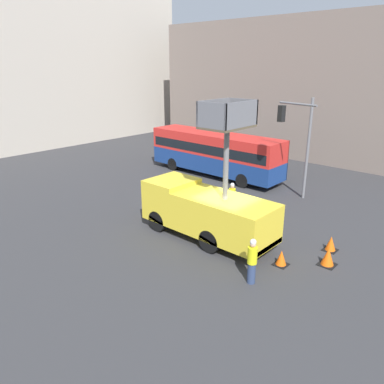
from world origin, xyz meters
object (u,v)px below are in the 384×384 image
Objects in this scene: traffic_cone_near_truck at (281,258)px; road_worker_directing at (232,198)px; road_worker_near_truck at (252,261)px; traffic_light_pole at (299,134)px; traffic_cone_far_side at (328,257)px; utility_truck at (206,208)px; city_bus at (215,151)px; traffic_cone_mid_road at (331,244)px.

road_worker_directing is at bearing 56.64° from traffic_cone_near_truck.
traffic_light_pole is at bearing -66.19° from road_worker_near_truck.
road_worker_directing is 6.88m from traffic_cone_far_side.
utility_truck reaches higher than traffic_cone_far_side.
traffic_cone_far_side is at bearing -142.19° from traffic_light_pole.
road_worker_directing is 2.69× the size of traffic_cone_near_truck.
traffic_cone_near_truck is at bearing 132.00° from traffic_cone_far_side.
road_worker_near_truck is 2.38× the size of traffic_cone_far_side.
traffic_cone_far_side is (-2.02, -6.56, -0.53)m from road_worker_directing.
utility_truck is 0.63× the size of city_bus.
traffic_light_pole reaches higher than traffic_cone_far_side.
city_bus is at bearing -40.52° from road_worker_directing.
traffic_cone_near_truck is (2.02, -0.18, -0.64)m from road_worker_near_truck.
traffic_cone_mid_road is (-0.64, -6.11, -0.58)m from road_worker_directing.
traffic_light_pole is 7.67m from traffic_cone_mid_road.
utility_truck is 9.90× the size of traffic_cone_mid_road.
traffic_cone_far_side is (-1.38, -0.45, 0.05)m from traffic_cone_mid_road.
road_worker_directing reaches higher than traffic_cone_near_truck.
road_worker_near_truck is 2.72× the size of traffic_cone_mid_road.
road_worker_near_truck is at bearing 174.90° from traffic_cone_near_truck.
traffic_cone_near_truck is (-7.63, -3.42, -3.86)m from traffic_light_pole.
utility_truck reaches higher than traffic_cone_mid_road.
utility_truck reaches higher than road_worker_directing.
traffic_light_pole is 9.21m from traffic_cone_near_truck.
city_bus is 5.76× the size of road_worker_near_truck.
city_bus is (8.87, 6.60, 0.34)m from utility_truck.
traffic_cone_far_side is (-6.31, -4.89, -3.80)m from traffic_light_pole.
city_bus is 7.71m from traffic_light_pole.
road_worker_near_truck is (-10.78, -10.51, -0.93)m from city_bus.
road_worker_near_truck is 7.27m from road_worker_directing.
utility_truck is 4.28m from traffic_cone_near_truck.
traffic_cone_mid_road is (2.70, -1.02, 0.01)m from traffic_cone_near_truck.
road_worker_near_truck is 2.81× the size of traffic_cone_near_truck.
road_worker_near_truck reaches higher than traffic_cone_far_side.
utility_truck is at bearing 118.79° from traffic_cone_mid_road.
traffic_light_pole is at bearing 24.14° from traffic_cone_near_truck.
city_bus reaches higher than traffic_cone_far_side.
traffic_light_pole is 9.03× the size of traffic_cone_mid_road.
road_worker_directing is at bearing 84.00° from traffic_cone_mid_road.
traffic_cone_near_truck is (-3.35, -5.08, -0.59)m from road_worker_directing.
road_worker_directing is 2.28× the size of traffic_cone_far_side.
city_bus is 13.70× the size of traffic_cone_far_side.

